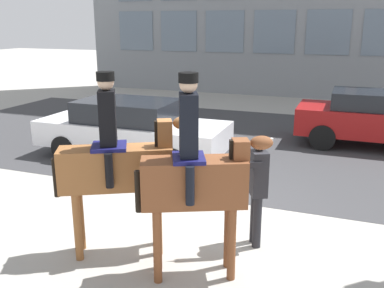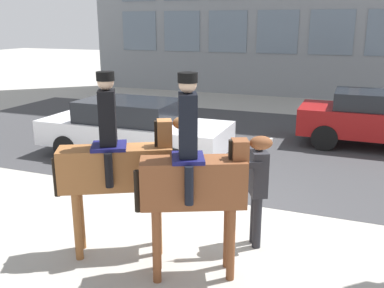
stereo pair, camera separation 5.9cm
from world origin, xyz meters
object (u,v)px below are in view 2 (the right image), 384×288
pedestrian_bystander (257,183)px  street_car_near_lane (133,128)px  mounted_horse_lead (118,163)px  mounted_horse_companion (195,177)px  street_car_far_lane (375,118)px

pedestrian_bystander → street_car_near_lane: (-3.84, 3.27, -0.24)m
mounted_horse_lead → street_car_near_lane: 4.67m
mounted_horse_lead → street_car_near_lane: (-2.06, 4.14, -0.62)m
pedestrian_bystander → mounted_horse_lead: bearing=-0.3°
mounted_horse_companion → pedestrian_bystander: mounted_horse_companion is taller
street_car_far_lane → pedestrian_bystander: bearing=-105.4°
pedestrian_bystander → street_car_far_lane: (1.76, 6.40, -0.20)m
mounted_horse_companion → pedestrian_bystander: bearing=37.5°
mounted_horse_lead → street_car_far_lane: 8.11m
mounted_horse_companion → street_car_near_lane: size_ratio=0.57×
mounted_horse_companion → mounted_horse_lead: bearing=147.3°
mounted_horse_companion → pedestrian_bystander: (0.56, 1.05, -0.39)m
pedestrian_bystander → street_car_near_lane: pedestrian_bystander is taller
mounted_horse_companion → street_car_far_lane: 7.83m
street_car_near_lane → mounted_horse_companion: bearing=-52.8°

